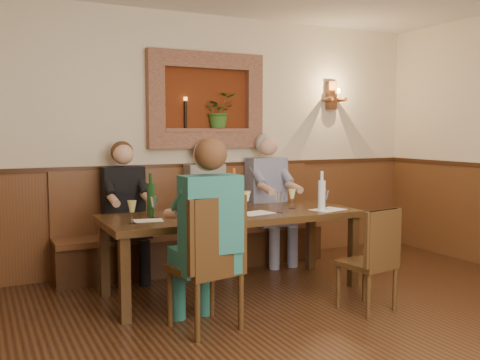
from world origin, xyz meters
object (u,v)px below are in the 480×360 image
at_px(wine_bottle_green_a, 234,195).
at_px(person_chair_front, 206,251).
at_px(person_bench_left, 126,223).
at_px(person_bench_right, 270,209).
at_px(chair_near_right, 368,280).
at_px(person_bench_mid, 208,217).
at_px(spittoon_bucket, 229,201).
at_px(wine_bottle_green_b, 151,198).
at_px(chair_near_left, 207,290).
at_px(dining_table, 233,221).
at_px(bench, 196,239).
at_px(water_bottle, 322,195).

bearing_deg(wine_bottle_green_a, person_chair_front, -128.95).
height_order(person_bench_left, person_bench_right, person_bench_right).
xyz_separation_m(chair_near_right, person_bench_mid, (-0.70, 1.81, 0.33)).
distance_m(chair_near_right, person_chair_front, 1.46).
relative_size(spittoon_bucket, wine_bottle_green_b, 0.57).
xyz_separation_m(chair_near_left, wine_bottle_green_a, (0.58, 0.72, 0.62)).
bearing_deg(person_chair_front, person_bench_left, 97.00).
height_order(person_chair_front, wine_bottle_green_b, person_chair_front).
height_order(chair_near_left, wine_bottle_green_b, wine_bottle_green_b).
relative_size(dining_table, person_bench_left, 1.70).
height_order(person_bench_left, person_chair_front, person_chair_front).
height_order(person_bench_right, wine_bottle_green_b, person_bench_right).
xyz_separation_m(chair_near_right, wine_bottle_green_b, (-1.53, 1.17, 0.65)).
relative_size(wine_bottle_green_a, wine_bottle_green_b, 1.09).
distance_m(person_bench_mid, person_chair_front, 1.76).
relative_size(person_bench_mid, person_bench_right, 0.95).
relative_size(bench, chair_near_left, 2.89).
xyz_separation_m(wine_bottle_green_a, wine_bottle_green_b, (-0.71, 0.25, -0.02)).
bearing_deg(wine_bottle_green_b, water_bottle, -15.77).
bearing_deg(water_bottle, person_chair_front, -159.65).
height_order(chair_near_right, person_bench_left, person_bench_left).
distance_m(chair_near_right, water_bottle, 0.98).
bearing_deg(wine_bottle_green_a, chair_near_left, -128.74).
bearing_deg(spittoon_bucket, person_chair_front, -125.67).
xyz_separation_m(bench, person_bench_right, (0.87, -0.11, 0.29)).
bearing_deg(chair_near_right, spittoon_bucket, 120.28).
bearing_deg(bench, person_chair_front, -109.20).
distance_m(chair_near_left, wine_bottle_green_b, 1.15).
bearing_deg(person_bench_right, chair_near_right, -92.33).
bearing_deg(person_bench_left, dining_table, -46.44).
relative_size(chair_near_left, spittoon_bucket, 4.70).
xyz_separation_m(chair_near_left, spittoon_bucket, (0.57, 0.79, 0.56)).
height_order(chair_near_right, person_bench_mid, person_bench_mid).
bearing_deg(wine_bottle_green_a, chair_near_right, -48.33).
bearing_deg(chair_near_right, person_chair_front, 162.30).
bearing_deg(person_chair_front, spittoon_bucket, 54.33).
height_order(chair_near_left, person_bench_right, person_bench_right).
bearing_deg(spittoon_bucket, person_bench_left, 133.13).
relative_size(dining_table, person_chair_front, 1.63).
bearing_deg(spittoon_bucket, chair_near_right, -50.20).
relative_size(person_bench_left, wine_bottle_green_b, 3.65).
relative_size(bench, person_bench_mid, 2.13).
distance_m(person_chair_front, wine_bottle_green_a, 0.98).
relative_size(chair_near_left, wine_bottle_green_b, 2.68).
bearing_deg(spittoon_bucket, person_bench_right, 42.16).
relative_size(spittoon_bucket, wine_bottle_green_a, 0.52).
relative_size(dining_table, wine_bottle_green_a, 5.71).
distance_m(chair_near_left, chair_near_right, 1.41).
bearing_deg(person_chair_front, chair_near_left, -3.42).
height_order(bench, person_bench_left, person_bench_left).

